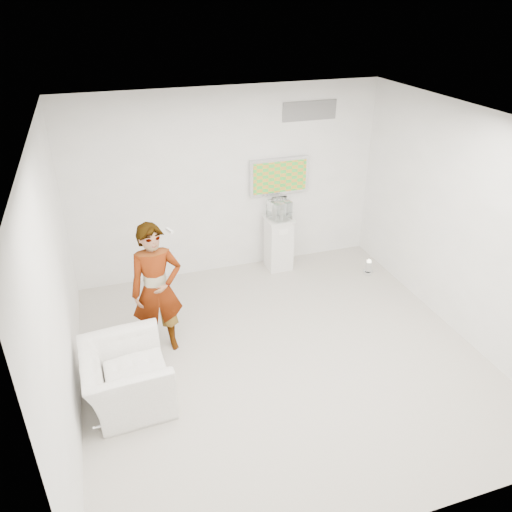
% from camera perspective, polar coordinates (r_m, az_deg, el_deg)
% --- Properties ---
extents(room, '(5.01, 5.01, 3.00)m').
position_cam_1_polar(room, '(5.81, 3.26, 0.30)').
color(room, '#ACA59D').
rests_on(room, ground).
extents(tv, '(1.00, 0.08, 0.60)m').
position_cam_1_polar(tv, '(8.18, 2.66, 9.10)').
color(tv, '#BCBDC1').
rests_on(tv, room).
extents(logo_decal, '(0.90, 0.02, 0.30)m').
position_cam_1_polar(logo_decal, '(8.13, 6.15, 16.18)').
color(logo_decal, slate).
rests_on(logo_decal, room).
extents(person, '(0.67, 0.45, 1.79)m').
position_cam_1_polar(person, '(6.37, -11.28, -3.82)').
color(person, white).
rests_on(person, room).
extents(armchair, '(0.99, 1.11, 0.69)m').
position_cam_1_polar(armchair, '(5.98, -14.59, -13.18)').
color(armchair, white).
rests_on(armchair, room).
extents(pedestal, '(0.44, 0.44, 0.91)m').
position_cam_1_polar(pedestal, '(8.39, 2.59, 1.48)').
color(pedestal, silver).
rests_on(pedestal, room).
extents(floor_uplight, '(0.18, 0.18, 0.26)m').
position_cam_1_polar(floor_uplight, '(8.52, 12.72, -1.24)').
color(floor_uplight, silver).
rests_on(floor_uplight, room).
extents(vitrine, '(0.37, 0.37, 0.31)m').
position_cam_1_polar(vitrine, '(8.13, 2.69, 5.31)').
color(vitrine, silver).
rests_on(vitrine, pedestal).
extents(console, '(0.05, 0.14, 0.20)m').
position_cam_1_polar(console, '(8.16, 2.68, 4.94)').
color(console, silver).
rests_on(console, pedestal).
extents(wii_remote, '(0.08, 0.14, 0.03)m').
position_cam_1_polar(wii_remote, '(6.20, -9.87, 2.89)').
color(wii_remote, silver).
rests_on(wii_remote, person).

